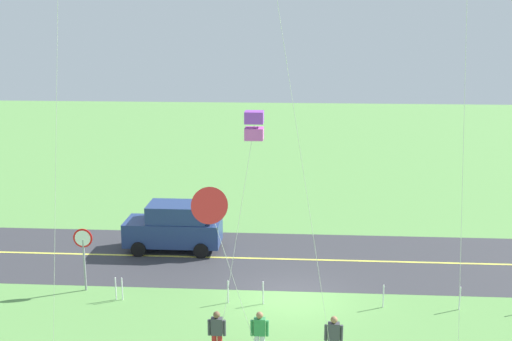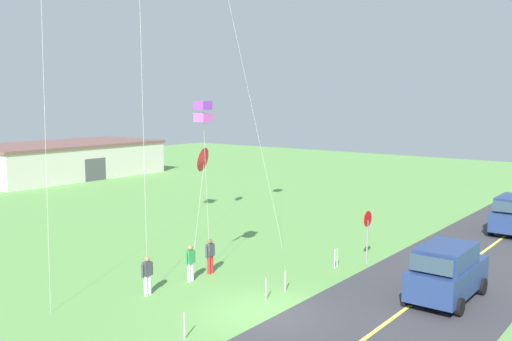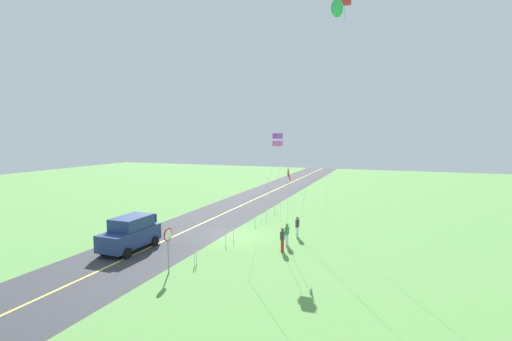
# 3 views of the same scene
# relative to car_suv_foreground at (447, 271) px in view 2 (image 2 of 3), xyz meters

# --- Properties ---
(ground_plane) EXTENTS (120.00, 120.00, 0.10)m
(ground_plane) POSITION_rel_car_suv_foreground_xyz_m (-5.49, 4.87, -1.20)
(ground_plane) COLOR #60994C
(asphalt_road) EXTENTS (120.00, 7.00, 0.00)m
(asphalt_road) POSITION_rel_car_suv_foreground_xyz_m (-5.49, 0.87, -1.15)
(asphalt_road) COLOR #38383D
(asphalt_road) RESTS_ON ground
(road_centre_stripe) EXTENTS (120.00, 0.16, 0.00)m
(road_centre_stripe) POSITION_rel_car_suv_foreground_xyz_m (-5.49, 0.87, -1.15)
(road_centre_stripe) COLOR #E5E04C
(road_centre_stripe) RESTS_ON asphalt_road
(car_suv_foreground) EXTENTS (4.40, 2.12, 2.24)m
(car_suv_foreground) POSITION_rel_car_suv_foreground_xyz_m (0.00, 0.00, 0.00)
(car_suv_foreground) COLOR navy
(car_suv_foreground) RESTS_ON ground
(stop_sign) EXTENTS (0.76, 0.08, 2.56)m
(stop_sign) POSITION_rel_car_suv_foreground_xyz_m (2.68, 4.77, 0.65)
(stop_sign) COLOR gray
(stop_sign) RESTS_ON ground
(person_adult_near) EXTENTS (0.58, 0.22, 1.60)m
(person_adult_near) POSITION_rel_car_suv_foreground_xyz_m (-4.53, 9.57, -0.29)
(person_adult_near) COLOR silver
(person_adult_near) RESTS_ON ground
(person_adult_companion) EXTENTS (0.58, 0.22, 1.60)m
(person_adult_companion) POSITION_rel_car_suv_foreground_xyz_m (-6.83, 9.73, -0.29)
(person_adult_companion) COLOR silver
(person_adult_companion) RESTS_ON ground
(person_child_watcher) EXTENTS (0.58, 0.22, 1.60)m
(person_child_watcher) POSITION_rel_car_suv_foreground_xyz_m (-3.19, 9.63, -0.29)
(person_child_watcher) COLOR red
(person_child_watcher) RESTS_ON ground
(kite_red_low) EXTENTS (2.05, 0.81, 5.72)m
(kite_red_low) POSITION_rel_car_suv_foreground_xyz_m (-3.08, 10.03, 3.99)
(kite_red_low) COLOR silver
(kite_red_low) RESTS_ON ground
(kite_yellow_high) EXTENTS (1.42, 1.00, 7.79)m
(kite_yellow_high) POSITION_rel_car_suv_foreground_xyz_m (-4.32, 8.92, 6.19)
(kite_yellow_high) COLOR silver
(kite_yellow_high) RESTS_ON ground
(warehouse_distant) EXTENTS (18.36, 10.20, 3.50)m
(warehouse_distant) POSITION_rel_car_suv_foreground_xyz_m (11.84, 43.49, 0.60)
(warehouse_distant) COLOR beige
(warehouse_distant) RESTS_ON ground
(fence_post_2) EXTENTS (0.05, 0.05, 0.90)m
(fence_post_2) POSITION_rel_car_suv_foreground_xyz_m (-8.90, 5.57, -0.70)
(fence_post_2) COLOR silver
(fence_post_2) RESTS_ON ground
(fence_post_3) EXTENTS (0.05, 0.05, 0.90)m
(fence_post_3) POSITION_rel_car_suv_foreground_xyz_m (-4.42, 5.57, -0.70)
(fence_post_3) COLOR silver
(fence_post_3) RESTS_ON ground
(fence_post_4) EXTENTS (0.05, 0.05, 0.90)m
(fence_post_4) POSITION_rel_car_suv_foreground_xyz_m (-3.09, 5.57, -0.70)
(fence_post_4) COLOR silver
(fence_post_4) RESTS_ON ground
(fence_post_5) EXTENTS (0.05, 0.05, 0.90)m
(fence_post_5) POSITION_rel_car_suv_foreground_xyz_m (1.23, 5.57, -0.70)
(fence_post_5) COLOR silver
(fence_post_5) RESTS_ON ground
(fence_post_6) EXTENTS (0.05, 0.05, 0.90)m
(fence_post_6) POSITION_rel_car_suv_foreground_xyz_m (0.98, 5.57, -0.70)
(fence_post_6) COLOR silver
(fence_post_6) RESTS_ON ground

